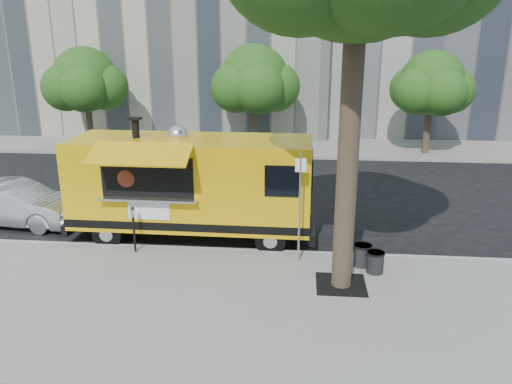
% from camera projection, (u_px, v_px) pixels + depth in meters
% --- Properties ---
extents(ground, '(120.00, 120.00, 0.00)m').
position_uv_depth(ground, '(247.00, 242.00, 15.04)').
color(ground, black).
rests_on(ground, ground).
extents(sidewalk, '(60.00, 6.00, 0.15)m').
position_uv_depth(sidewalk, '(228.00, 308.00, 11.21)').
color(sidewalk, gray).
rests_on(sidewalk, ground).
extents(curb, '(60.00, 0.14, 0.16)m').
position_uv_depth(curb, '(244.00, 252.00, 14.13)').
color(curb, '#999993').
rests_on(curb, ground).
extents(far_sidewalk, '(60.00, 5.00, 0.15)m').
position_uv_depth(far_sidewalk, '(273.00, 147.00, 27.86)').
color(far_sidewalk, gray).
rests_on(far_sidewalk, ground).
extents(tree_well, '(1.20, 1.20, 0.02)m').
position_uv_depth(tree_well, '(341.00, 284.00, 12.10)').
color(tree_well, black).
rests_on(tree_well, sidewalk).
extents(far_tree_a, '(3.42, 3.42, 5.36)m').
position_uv_depth(far_tree_a, '(85.00, 80.00, 26.51)').
color(far_tree_a, '#33261C').
rests_on(far_tree_a, far_sidewalk).
extents(far_tree_b, '(3.60, 3.60, 5.50)m').
position_uv_depth(far_tree_b, '(254.00, 79.00, 26.08)').
color(far_tree_b, '#33261C').
rests_on(far_tree_b, far_sidewalk).
extents(far_tree_c, '(3.24, 3.24, 5.21)m').
position_uv_depth(far_tree_c, '(432.00, 83.00, 25.04)').
color(far_tree_c, '#33261C').
rests_on(far_tree_c, far_sidewalk).
extents(sign_post, '(0.28, 0.06, 3.00)m').
position_uv_depth(sign_post, '(300.00, 201.00, 12.88)').
color(sign_post, silver).
rests_on(sign_post, sidewalk).
extents(parking_meter, '(0.11, 0.11, 1.33)m').
position_uv_depth(parking_meter, '(134.00, 224.00, 13.73)').
color(parking_meter, black).
rests_on(parking_meter, sidewalk).
extents(food_truck, '(7.39, 3.44, 3.65)m').
position_uv_depth(food_truck, '(191.00, 184.00, 14.84)').
color(food_truck, '#E2A90B').
rests_on(food_truck, ground).
extents(sedan, '(4.46, 1.93, 1.43)m').
position_uv_depth(sedan, '(15.00, 204.00, 16.23)').
color(sedan, silver).
rests_on(sedan, ground).
extents(trash_bin_left, '(0.49, 0.49, 0.58)m').
position_uv_depth(trash_bin_left, '(363.00, 255.00, 13.03)').
color(trash_bin_left, black).
rests_on(trash_bin_left, sidewalk).
extents(trash_bin_right, '(0.47, 0.47, 0.56)m').
position_uv_depth(trash_bin_right, '(375.00, 262.00, 12.65)').
color(trash_bin_right, black).
rests_on(trash_bin_right, sidewalk).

